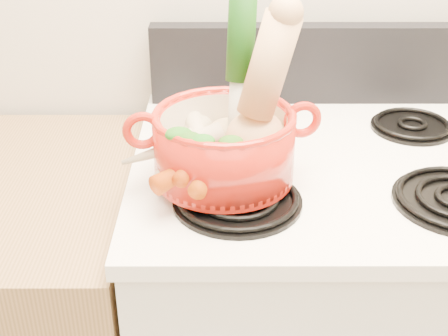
{
  "coord_description": "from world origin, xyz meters",
  "views": [
    {
      "loc": [
        -0.21,
        0.33,
        1.52
      ],
      "look_at": [
        -0.21,
        1.28,
        1.0
      ],
      "focal_mm": 50.0,
      "sensor_mm": 36.0,
      "label": 1
    }
  ],
  "objects": [
    {
      "name": "squash",
      "position": [
        -0.13,
        1.31,
        1.13
      ],
      "size": [
        0.2,
        0.16,
        0.29
      ],
      "primitive_type": null,
      "rotation": [
        0.0,
        0.27,
        0.29
      ],
      "color": "tan",
      "rests_on": "dutch_oven"
    },
    {
      "name": "pot_handle_right",
      "position": [
        -0.08,
        1.32,
        1.07
      ],
      "size": [
        0.07,
        0.03,
        0.07
      ],
      "primitive_type": "torus",
      "rotation": [
        1.57,
        0.0,
        0.16
      ],
      "color": "#B11C0F",
      "rests_on": "dutch_oven"
    },
    {
      "name": "burner_front_left",
      "position": [
        -0.19,
        1.24,
        0.96
      ],
      "size": [
        0.22,
        0.22,
        0.02
      ],
      "primitive_type": "cylinder",
      "color": "black",
      "rests_on": "cooktop"
    },
    {
      "name": "pot_handle_left",
      "position": [
        -0.35,
        1.28,
        1.07
      ],
      "size": [
        0.07,
        0.03,
        0.07
      ],
      "primitive_type": "torus",
      "rotation": [
        1.57,
        0.0,
        0.16
      ],
      "color": "#B11C0F",
      "rests_on": "dutch_oven"
    },
    {
      "name": "parsnip_0",
      "position": [
        -0.27,
        1.34,
        1.02
      ],
      "size": [
        0.08,
        0.23,
        0.06
      ],
      "primitive_type": "cone",
      "rotation": [
        1.66,
        0.0,
        0.15
      ],
      "color": "beige",
      "rests_on": "dutch_oven"
    },
    {
      "name": "parsnip_1",
      "position": [
        -0.29,
        1.31,
        1.02
      ],
      "size": [
        0.12,
        0.19,
        0.06
      ],
      "primitive_type": "cone",
      "rotation": [
        1.66,
        0.0,
        -0.46
      ],
      "color": "beige",
      "rests_on": "dutch_oven"
    },
    {
      "name": "carrot_1",
      "position": [
        -0.27,
        1.25,
        1.02
      ],
      "size": [
        0.14,
        0.14,
        0.05
      ],
      "primitive_type": "cone",
      "rotation": [
        1.66,
        0.0,
        -0.77
      ],
      "color": "#D34D0A",
      "rests_on": "dutch_oven"
    },
    {
      "name": "dutch_oven",
      "position": [
        -0.21,
        1.3,
        1.03
      ],
      "size": [
        0.28,
        0.28,
        0.12
      ],
      "primitive_type": "cylinder",
      "rotation": [
        0.0,
        0.0,
        0.16
      ],
      "color": "#B11C0F",
      "rests_on": "burner_front_left"
    },
    {
      "name": "burner_back_left",
      "position": [
        -0.19,
        1.54,
        0.96
      ],
      "size": [
        0.17,
        0.17,
        0.02
      ],
      "primitive_type": "cylinder",
      "color": "black",
      "rests_on": "cooktop"
    },
    {
      "name": "carrot_2",
      "position": [
        -0.2,
        1.28,
        1.02
      ],
      "size": [
        0.04,
        0.17,
        0.04
      ],
      "primitive_type": "cone",
      "rotation": [
        1.66,
        0.0,
        -0.07
      ],
      "color": "#D15C0A",
      "rests_on": "dutch_oven"
    },
    {
      "name": "control_backsplash",
      "position": [
        0.0,
        1.7,
        1.04
      ],
      "size": [
        0.76,
        0.05,
        0.18
      ],
      "primitive_type": "cube",
      "color": "black",
      "rests_on": "cooktop"
    },
    {
      "name": "carrot_0",
      "position": [
        -0.24,
        1.25,
        1.01
      ],
      "size": [
        0.07,
        0.16,
        0.04
      ],
      "primitive_type": "cone",
      "rotation": [
        1.66,
        0.0,
        -0.24
      ],
      "color": "#D5570A",
      "rests_on": "dutch_oven"
    },
    {
      "name": "burner_back_right",
      "position": [
        0.19,
        1.54,
        0.96
      ],
      "size": [
        0.17,
        0.17,
        0.02
      ],
      "primitive_type": "cylinder",
      "color": "black",
      "rests_on": "cooktop"
    },
    {
      "name": "parsnip_2",
      "position": [
        -0.26,
        1.34,
        1.03
      ],
      "size": [
        0.09,
        0.21,
        0.06
      ],
      "primitive_type": "cone",
      "rotation": [
        1.66,
        0.0,
        0.23
      ],
      "color": "beige",
      "rests_on": "dutch_oven"
    },
    {
      "name": "cooktop",
      "position": [
        0.0,
        1.4,
        0.93
      ],
      "size": [
        0.78,
        0.67,
        0.03
      ],
      "primitive_type": "cube",
      "color": "white",
      "rests_on": "stove_body"
    },
    {
      "name": "leek",
      "position": [
        -0.18,
        1.36,
        1.15
      ],
      "size": [
        0.07,
        0.11,
        0.33
      ],
      "primitive_type": "cylinder",
      "rotation": [
        -0.17,
        0.0,
        -0.25
      ],
      "color": "silver",
      "rests_on": "dutch_oven"
    },
    {
      "name": "parsnip_3",
      "position": [
        -0.3,
        1.29,
        1.04
      ],
      "size": [
        0.19,
        0.1,
        0.06
      ],
      "primitive_type": "cone",
      "rotation": [
        1.66,
        0.0,
        -1.2
      ],
      "color": "beige",
      "rests_on": "dutch_oven"
    },
    {
      "name": "ginger",
      "position": [
        -0.2,
        1.38,
        1.02
      ],
      "size": [
        0.1,
        0.08,
        0.05
      ],
      "primitive_type": "ellipsoid",
      "rotation": [
        0.0,
        0.0,
        -0.14
      ],
      "color": "#D4B683",
      "rests_on": "dutch_oven"
    },
    {
      "name": "carrot_3",
      "position": [
        -0.26,
        1.25,
        1.03
      ],
      "size": [
        0.07,
        0.13,
        0.04
      ],
      "primitive_type": "cone",
      "rotation": [
        1.66,
        0.0,
        -0.3
      ],
      "color": "#D34C0A",
      "rests_on": "dutch_oven"
    }
  ]
}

